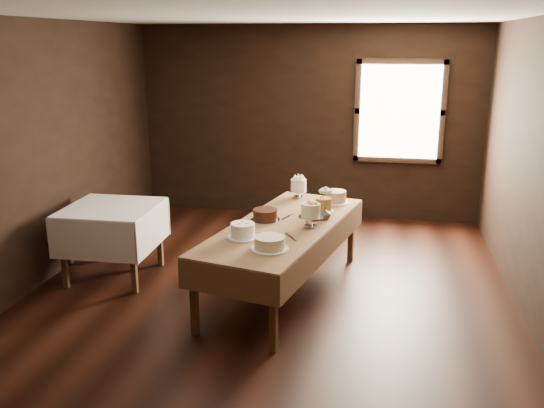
{
  "coord_description": "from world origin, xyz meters",
  "views": [
    {
      "loc": [
        1.08,
        -5.39,
        2.58
      ],
      "look_at": [
        0.0,
        0.2,
        0.95
      ],
      "focal_mm": 38.04,
      "sensor_mm": 36.0,
      "label": 1
    }
  ],
  "objects_px": {
    "cake_caramel": "(323,205)",
    "flower_vase": "(325,213)",
    "cake_meringue": "(298,189)",
    "cake_server_e": "(245,228)",
    "cake_chocolate": "(265,215)",
    "cake_flowers": "(311,216)",
    "cake_server_b": "(293,239)",
    "cake_cream": "(270,243)",
    "cake_swirl": "(243,231)",
    "cake_server_d": "(321,221)",
    "cake_server_c": "(290,215)",
    "display_table": "(284,229)",
    "cake_speckled": "(335,197)",
    "side_table": "(111,215)",
    "cake_server_a": "(274,235)"
  },
  "relations": [
    {
      "from": "cake_server_b",
      "to": "flower_vase",
      "type": "relative_size",
      "value": 1.86
    },
    {
      "from": "display_table",
      "to": "cake_swirl",
      "type": "relative_size",
      "value": 8.11
    },
    {
      "from": "cake_caramel",
      "to": "cake_server_c",
      "type": "height_order",
      "value": "cake_caramel"
    },
    {
      "from": "side_table",
      "to": "cake_server_c",
      "type": "xyz_separation_m",
      "value": [
        1.95,
        0.22,
        0.05
      ]
    },
    {
      "from": "cake_caramel",
      "to": "cake_cream",
      "type": "distance_m",
      "value": 1.34
    },
    {
      "from": "cake_meringue",
      "to": "cake_server_c",
      "type": "relative_size",
      "value": 0.98
    },
    {
      "from": "side_table",
      "to": "cake_server_b",
      "type": "relative_size",
      "value": 4.12
    },
    {
      "from": "cake_cream",
      "to": "cake_server_a",
      "type": "distance_m",
      "value": 0.4
    },
    {
      "from": "cake_flowers",
      "to": "cake_server_d",
      "type": "distance_m",
      "value": 0.26
    },
    {
      "from": "side_table",
      "to": "cake_chocolate",
      "type": "bearing_deg",
      "value": -0.03
    },
    {
      "from": "flower_vase",
      "to": "cake_chocolate",
      "type": "bearing_deg",
      "value": -165.32
    },
    {
      "from": "cake_flowers",
      "to": "cake_server_e",
      "type": "relative_size",
      "value": 1.07
    },
    {
      "from": "display_table",
      "to": "cake_caramel",
      "type": "height_order",
      "value": "cake_caramel"
    },
    {
      "from": "cake_speckled",
      "to": "cake_flowers",
      "type": "distance_m",
      "value": 0.95
    },
    {
      "from": "cake_chocolate",
      "to": "cake_server_a",
      "type": "relative_size",
      "value": 1.45
    },
    {
      "from": "cake_caramel",
      "to": "cake_swirl",
      "type": "relative_size",
      "value": 0.77
    },
    {
      "from": "cake_caramel",
      "to": "cake_server_d",
      "type": "xyz_separation_m",
      "value": [
        0.01,
        -0.36,
        -0.07
      ]
    },
    {
      "from": "cake_flowers",
      "to": "cake_server_c",
      "type": "bearing_deg",
      "value": 128.28
    },
    {
      "from": "cake_chocolate",
      "to": "cake_swirl",
      "type": "distance_m",
      "value": 0.59
    },
    {
      "from": "cake_flowers",
      "to": "cake_server_d",
      "type": "bearing_deg",
      "value": 69.13
    },
    {
      "from": "cake_speckled",
      "to": "cake_server_b",
      "type": "relative_size",
      "value": 1.28
    },
    {
      "from": "cake_speckled",
      "to": "cake_server_e",
      "type": "height_order",
      "value": "cake_speckled"
    },
    {
      "from": "cake_caramel",
      "to": "cake_server_c",
      "type": "xyz_separation_m",
      "value": [
        -0.33,
        -0.24,
        -0.07
      ]
    },
    {
      "from": "cake_meringue",
      "to": "cake_flowers",
      "type": "height_order",
      "value": "cake_flowers"
    },
    {
      "from": "cake_flowers",
      "to": "cake_speckled",
      "type": "bearing_deg",
      "value": 79.59
    },
    {
      "from": "cake_server_a",
      "to": "cake_flowers",
      "type": "bearing_deg",
      "value": 44.99
    },
    {
      "from": "cake_meringue",
      "to": "cake_server_e",
      "type": "height_order",
      "value": "cake_meringue"
    },
    {
      "from": "cake_cream",
      "to": "cake_speckled",
      "type": "bearing_deg",
      "value": 74.76
    },
    {
      "from": "cake_caramel",
      "to": "flower_vase",
      "type": "bearing_deg",
      "value": -80.83
    },
    {
      "from": "cake_swirl",
      "to": "cake_server_d",
      "type": "distance_m",
      "value": 0.96
    },
    {
      "from": "cake_flowers",
      "to": "cake_chocolate",
      "type": "bearing_deg",
      "value": 166.42
    },
    {
      "from": "cake_chocolate",
      "to": "cake_flowers",
      "type": "bearing_deg",
      "value": -13.58
    },
    {
      "from": "side_table",
      "to": "cake_server_e",
      "type": "bearing_deg",
      "value": -10.09
    },
    {
      "from": "cake_flowers",
      "to": "cake_server_d",
      "type": "relative_size",
      "value": 1.07
    },
    {
      "from": "cake_server_a",
      "to": "cake_server_e",
      "type": "relative_size",
      "value": 1.0
    },
    {
      "from": "cake_caramel",
      "to": "cake_flowers",
      "type": "distance_m",
      "value": 0.58
    },
    {
      "from": "cake_speckled",
      "to": "cake_server_b",
      "type": "distance_m",
      "value": 1.37
    },
    {
      "from": "cake_server_b",
      "to": "cake_cream",
      "type": "bearing_deg",
      "value": -59.6
    },
    {
      "from": "cake_swirl",
      "to": "cake_server_d",
      "type": "bearing_deg",
      "value": 45.28
    },
    {
      "from": "display_table",
      "to": "cake_server_b",
      "type": "relative_size",
      "value": 10.88
    },
    {
      "from": "flower_vase",
      "to": "cake_caramel",
      "type": "bearing_deg",
      "value": 99.17
    },
    {
      "from": "display_table",
      "to": "cake_speckled",
      "type": "xyz_separation_m",
      "value": [
        0.45,
        0.9,
        0.12
      ]
    },
    {
      "from": "cake_cream",
      "to": "cake_server_c",
      "type": "xyz_separation_m",
      "value": [
        0.01,
        1.05,
        -0.05
      ]
    },
    {
      "from": "cake_meringue",
      "to": "cake_cream",
      "type": "distance_m",
      "value": 1.8
    },
    {
      "from": "cake_swirl",
      "to": "cake_server_a",
      "type": "height_order",
      "value": "cake_swirl"
    },
    {
      "from": "cake_swirl",
      "to": "cake_server_e",
      "type": "distance_m",
      "value": 0.31
    },
    {
      "from": "cake_caramel",
      "to": "cake_server_d",
      "type": "relative_size",
      "value": 1.03
    },
    {
      "from": "display_table",
      "to": "cake_flowers",
      "type": "xyz_separation_m",
      "value": [
        0.28,
        -0.03,
        0.17
      ]
    },
    {
      "from": "cake_flowers",
      "to": "cake_server_b",
      "type": "distance_m",
      "value": 0.43
    },
    {
      "from": "cake_cream",
      "to": "flower_vase",
      "type": "distance_m",
      "value": 1.07
    }
  ]
}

